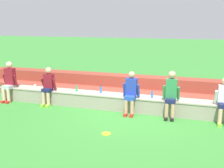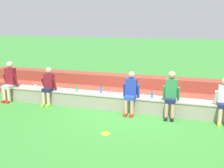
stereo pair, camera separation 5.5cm
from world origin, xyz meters
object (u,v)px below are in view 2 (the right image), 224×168
(person_left_of_center, at_px, (48,85))
(person_center, at_px, (131,92))
(person_right_of_center, at_px, (171,94))
(frisbee, at_px, (106,134))
(water_bottle_near_right, at_px, (152,94))
(plastic_cup_right_end, at_px, (36,86))
(water_bottle_near_left, at_px, (101,90))
(person_far_left, at_px, (9,80))
(water_bottle_center_gap, at_px, (77,88))
(person_far_right, at_px, (224,100))

(person_left_of_center, relative_size, person_center, 0.98)
(person_right_of_center, height_order, frisbee, person_right_of_center)
(water_bottle_near_right, xyz_separation_m, plastic_cup_right_end, (-4.26, 0.07, -0.06))
(person_right_of_center, height_order, water_bottle_near_left, person_right_of_center)
(person_left_of_center, relative_size, plastic_cup_right_end, 11.75)
(water_bottle_near_left, bearing_deg, person_right_of_center, -8.47)
(person_far_left, bearing_deg, water_bottle_near_left, 5.29)
(person_far_left, relative_size, person_center, 1.08)
(person_left_of_center, xyz_separation_m, person_right_of_center, (4.15, -0.03, 0.05))
(water_bottle_near_right, distance_m, water_bottle_center_gap, 2.59)
(person_left_of_center, relative_size, person_far_right, 1.00)
(water_bottle_center_gap, bearing_deg, water_bottle_near_left, 5.14)
(water_bottle_center_gap, bearing_deg, plastic_cup_right_end, 178.03)
(person_far_right, height_order, water_bottle_near_right, person_far_right)
(person_left_of_center, bearing_deg, water_bottle_near_right, 3.64)
(person_right_of_center, distance_m, plastic_cup_right_end, 4.87)
(person_left_of_center, bearing_deg, water_bottle_center_gap, 14.14)
(water_bottle_near_right, bearing_deg, person_left_of_center, -176.36)
(water_bottle_near_right, relative_size, water_bottle_center_gap, 1.11)
(person_right_of_center, bearing_deg, plastic_cup_right_end, 176.14)
(person_far_left, distance_m, water_bottle_center_gap, 2.56)
(water_bottle_near_right, bearing_deg, person_right_of_center, -23.12)
(person_far_left, bearing_deg, water_bottle_center_gap, 5.34)
(water_bottle_center_gap, relative_size, water_bottle_near_left, 0.92)
(water_bottle_near_left, bearing_deg, person_far_right, -5.24)
(frisbee, bearing_deg, water_bottle_center_gap, 131.16)
(person_right_of_center, bearing_deg, person_far_right, -0.06)
(person_left_of_center, xyz_separation_m, person_far_right, (5.62, -0.03, -0.00))
(water_bottle_center_gap, height_order, water_bottle_near_left, water_bottle_near_left)
(water_bottle_near_left, relative_size, plastic_cup_right_end, 2.13)
(person_far_left, distance_m, person_far_right, 7.20)
(person_right_of_center, bearing_deg, water_bottle_near_left, 171.53)
(person_right_of_center, distance_m, frisbee, 2.37)
(person_left_of_center, bearing_deg, person_right_of_center, -0.41)
(person_far_left, xyz_separation_m, person_right_of_center, (5.73, -0.03, -0.02))
(person_center, relative_size, person_right_of_center, 0.94)
(person_center, distance_m, water_bottle_center_gap, 2.00)
(plastic_cup_right_end, bearing_deg, frisbee, -31.06)
(person_far_right, relative_size, water_bottle_center_gap, 5.98)
(water_bottle_center_gap, height_order, frisbee, water_bottle_center_gap)
(water_bottle_near_right, bearing_deg, person_far_left, -177.52)
(water_bottle_near_right, distance_m, plastic_cup_right_end, 4.26)
(person_left_of_center, xyz_separation_m, water_bottle_center_gap, (0.96, 0.24, -0.10))
(person_left_of_center, height_order, water_bottle_near_left, person_left_of_center)
(person_far_right, height_order, water_bottle_center_gap, person_far_right)
(person_far_right, relative_size, water_bottle_near_right, 5.39)
(person_center, xyz_separation_m, water_bottle_center_gap, (-1.97, 0.29, -0.10))
(person_left_of_center, xyz_separation_m, plastic_cup_right_end, (-0.71, 0.30, -0.15))
(water_bottle_center_gap, distance_m, frisbee, 2.72)
(person_far_left, bearing_deg, person_left_of_center, -0.10)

